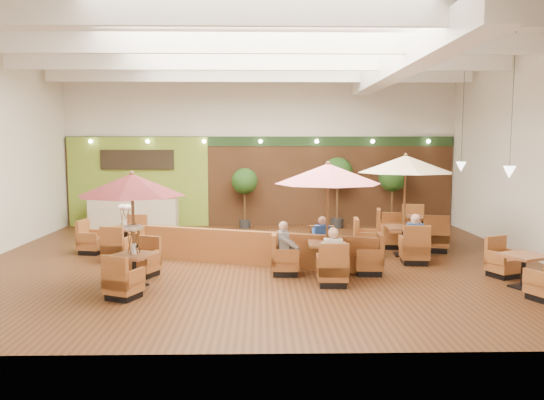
{
  "coord_description": "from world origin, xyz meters",
  "views": [
    {
      "loc": [
        0.02,
        -13.21,
        2.94
      ],
      "look_at": [
        0.3,
        0.5,
        1.5
      ],
      "focal_mm": 35.0,
      "sensor_mm": 36.0,
      "label": 1
    }
  ],
  "objects_px": {
    "table_0": "(132,200)",
    "table_3": "(117,237)",
    "diner_0": "(333,250)",
    "diner_2": "(286,242)",
    "topiary_2": "(392,180)",
    "topiary_0": "(245,183)",
    "service_counter": "(134,213)",
    "diner_4": "(415,235)",
    "table_2": "(403,182)",
    "diner_1": "(322,236)",
    "diner_3": "(415,234)",
    "booth_divider": "(256,248)",
    "topiary_1": "(338,175)",
    "table_5": "(413,231)",
    "table_1": "(328,198)",
    "table_4": "(523,272)"
  },
  "relations": [
    {
      "from": "table_0",
      "to": "table_3",
      "type": "distance_m",
      "value": 3.85
    },
    {
      "from": "table_3",
      "to": "diner_0",
      "type": "bearing_deg",
      "value": -21.77
    },
    {
      "from": "table_3",
      "to": "diner_2",
      "type": "height_order",
      "value": "table_3"
    },
    {
      "from": "topiary_2",
      "to": "table_0",
      "type": "bearing_deg",
      "value": -133.32
    },
    {
      "from": "topiary_0",
      "to": "diner_0",
      "type": "height_order",
      "value": "topiary_0"
    },
    {
      "from": "service_counter",
      "to": "diner_4",
      "type": "bearing_deg",
      "value": -33.87
    },
    {
      "from": "topiary_2",
      "to": "table_2",
      "type": "bearing_deg",
      "value": -100.92
    },
    {
      "from": "table_0",
      "to": "diner_1",
      "type": "bearing_deg",
      "value": 48.76
    },
    {
      "from": "diner_2",
      "to": "service_counter",
      "type": "bearing_deg",
      "value": -146.57
    },
    {
      "from": "topiary_2",
      "to": "diner_4",
      "type": "xyz_separation_m",
      "value": [
        -0.84,
        -5.7,
        -0.95
      ]
    },
    {
      "from": "topiary_0",
      "to": "diner_3",
      "type": "height_order",
      "value": "topiary_0"
    },
    {
      "from": "booth_divider",
      "to": "diner_1",
      "type": "distance_m",
      "value": 1.65
    },
    {
      "from": "table_0",
      "to": "diner_0",
      "type": "xyz_separation_m",
      "value": [
        4.12,
        -0.01,
        -1.07
      ]
    },
    {
      "from": "table_3",
      "to": "diner_0",
      "type": "relative_size",
      "value": 3.25
    },
    {
      "from": "table_0",
      "to": "topiary_2",
      "type": "distance_m",
      "value": 10.58
    },
    {
      "from": "topiary_1",
      "to": "topiary_2",
      "type": "distance_m",
      "value": 1.95
    },
    {
      "from": "table_5",
      "to": "topiary_0",
      "type": "height_order",
      "value": "topiary_0"
    },
    {
      "from": "diner_1",
      "to": "table_1",
      "type": "bearing_deg",
      "value": 90.92
    },
    {
      "from": "table_2",
      "to": "diner_1",
      "type": "height_order",
      "value": "table_2"
    },
    {
      "from": "booth_divider",
      "to": "topiary_0",
      "type": "height_order",
      "value": "topiary_0"
    },
    {
      "from": "booth_divider",
      "to": "diner_4",
      "type": "xyz_separation_m",
      "value": [
        3.91,
        0.1,
        0.31
      ]
    },
    {
      "from": "table_5",
      "to": "booth_divider",
      "type": "bearing_deg",
      "value": -137.59
    },
    {
      "from": "service_counter",
      "to": "topiary_2",
      "type": "distance_m",
      "value": 9.11
    },
    {
      "from": "diner_3",
      "to": "diner_4",
      "type": "height_order",
      "value": "diner_3"
    },
    {
      "from": "table_1",
      "to": "diner_2",
      "type": "xyz_separation_m",
      "value": [
        -0.94,
        0.0,
        -1.01
      ]
    },
    {
      "from": "diner_2",
      "to": "topiary_0",
      "type": "bearing_deg",
      "value": -174.2
    },
    {
      "from": "table_3",
      "to": "diner_2",
      "type": "relative_size",
      "value": 3.31
    },
    {
      "from": "table_1",
      "to": "diner_3",
      "type": "relative_size",
      "value": 3.27
    },
    {
      "from": "table_3",
      "to": "booth_divider",
      "type": "bearing_deg",
      "value": -11.11
    },
    {
      "from": "service_counter",
      "to": "table_4",
      "type": "relative_size",
      "value": 1.18
    },
    {
      "from": "topiary_0",
      "to": "diner_4",
      "type": "distance_m",
      "value": 7.23
    },
    {
      "from": "diner_1",
      "to": "topiary_1",
      "type": "bearing_deg",
      "value": -100.67
    },
    {
      "from": "table_4",
      "to": "topiary_1",
      "type": "relative_size",
      "value": 1.02
    },
    {
      "from": "table_2",
      "to": "diner_3",
      "type": "height_order",
      "value": "table_2"
    },
    {
      "from": "table_5",
      "to": "topiary_2",
      "type": "xyz_separation_m",
      "value": [
        0.15,
        3.16,
        1.29
      ]
    },
    {
      "from": "table_0",
      "to": "table_4",
      "type": "height_order",
      "value": "table_0"
    },
    {
      "from": "booth_divider",
      "to": "topiary_2",
      "type": "height_order",
      "value": "topiary_2"
    },
    {
      "from": "booth_divider",
      "to": "table_5",
      "type": "relative_size",
      "value": 2.09
    },
    {
      "from": "table_3",
      "to": "diner_1",
      "type": "height_order",
      "value": "table_3"
    },
    {
      "from": "table_5",
      "to": "diner_4",
      "type": "distance_m",
      "value": 2.66
    },
    {
      "from": "topiary_2",
      "to": "diner_3",
      "type": "bearing_deg",
      "value": -98.39
    },
    {
      "from": "table_2",
      "to": "diner_3",
      "type": "xyz_separation_m",
      "value": [
        0.07,
        -0.99,
        -1.19
      ]
    },
    {
      "from": "diner_2",
      "to": "diner_1",
      "type": "bearing_deg",
      "value": 131.31
    },
    {
      "from": "table_2",
      "to": "service_counter",
      "type": "bearing_deg",
      "value": 156.35
    },
    {
      "from": "table_2",
      "to": "diner_4",
      "type": "relative_size",
      "value": 3.74
    },
    {
      "from": "booth_divider",
      "to": "diner_0",
      "type": "height_order",
      "value": "diner_0"
    },
    {
      "from": "table_2",
      "to": "diner_4",
      "type": "xyz_separation_m",
      "value": [
        0.07,
        -0.99,
        -1.22
      ]
    },
    {
      "from": "booth_divider",
      "to": "topiary_2",
      "type": "distance_m",
      "value": 7.61
    },
    {
      "from": "table_1",
      "to": "topiary_1",
      "type": "height_order",
      "value": "table_1"
    },
    {
      "from": "diner_0",
      "to": "diner_1",
      "type": "height_order",
      "value": "diner_0"
    }
  ]
}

